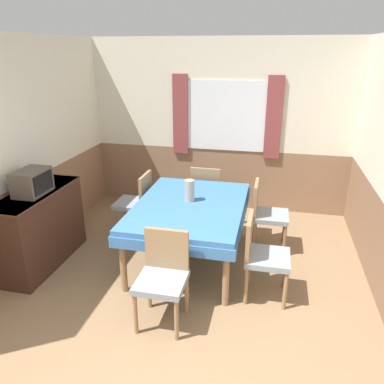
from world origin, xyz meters
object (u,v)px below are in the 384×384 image
vase (190,191)px  chair_head_window (207,191)px  chair_left_far (137,201)px  chair_right_far (266,212)px  tv (32,182)px  dining_table (190,212)px  chair_right_near (262,253)px  chair_head_near (163,274)px  sideboard (40,228)px

vase → chair_head_window: bearing=88.5°
chair_left_far → vase: 1.02m
chair_head_window → chair_right_far: (0.87, -0.57, 0.00)m
chair_left_far → tv: (-0.81, -1.02, 0.56)m
dining_table → chair_right_near: (0.87, -0.52, -0.15)m
chair_right_near → vase: size_ratio=3.41×
vase → tv: bearing=-160.2°
chair_right_far → chair_head_near: bearing=-28.1°
dining_table → sideboard: 1.77m
chair_right_near → sideboard: (-2.56, 0.07, -0.03)m
chair_head_window → sideboard: 2.30m
chair_left_far → chair_right_near: bearing=-121.1°
sideboard → chair_right_near: bearing=-1.7°
chair_right_far → chair_right_near: size_ratio=1.00×
chair_head_window → chair_right_far: 1.04m
sideboard → chair_head_near: bearing=-20.9°
chair_left_far → vase: vase is taller
dining_table → chair_right_far: (0.87, 0.52, -0.15)m
chair_head_window → dining_table: bearing=-90.0°
chair_right_far → chair_head_near: 1.84m
chair_right_far → vase: bearing=-64.3°
chair_head_window → sideboard: bearing=-137.7°
tv → chair_right_far: bearing=21.9°
chair_right_far → sideboard: sideboard is taller
vase → sideboard: bearing=-162.0°
chair_right_far → vase: vase is taller
dining_table → sideboard: bearing=-165.2°
chair_right_far → chair_left_far: (-1.73, 0.00, 0.00)m
chair_head_window → chair_left_far: size_ratio=1.00×
chair_head_window → tv: tv is taller
chair_right_near → tv: tv is taller
sideboard → vase: vase is taller
chair_head_near → tv: size_ratio=2.14×
chair_head_window → tv: bearing=-136.3°
dining_table → chair_head_window: bearing=90.0°
chair_right_near → vase: 1.15m
dining_table → chair_head_window: chair_head_window is taller
chair_head_window → sideboard: sideboard is taller
chair_head_near → sideboard: (-1.70, 0.65, -0.03)m
vase → chair_left_far: bearing=153.0°
vase → chair_right_near: bearing=-34.7°
dining_table → chair_right_near: 1.02m
chair_right_near → chair_head_near: bearing=-56.4°
sideboard → dining_table: bearing=14.8°
chair_head_window → chair_left_far: bearing=-146.4°
chair_head_window → chair_left_far: (-0.87, -0.57, 0.00)m
chair_right_near → sideboard: 2.57m
chair_right_far → dining_table: bearing=-58.9°
sideboard → tv: bearing=-61.1°
vase → chair_right_far: bearing=25.7°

